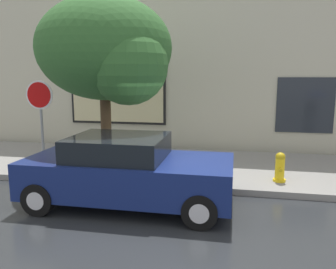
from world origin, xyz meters
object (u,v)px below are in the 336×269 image
(fire_hydrant, at_px, (280,167))
(street_tree, at_px, (108,52))
(parked_car, at_px, (127,171))
(stop_sign, at_px, (40,107))

(fire_hydrant, xyz_separation_m, street_tree, (-4.16, -0.21, 2.73))
(parked_car, xyz_separation_m, fire_hydrant, (3.24, 1.76, -0.22))
(fire_hydrant, bearing_deg, parked_car, -151.44)
(street_tree, bearing_deg, stop_sign, 177.90)
(parked_car, relative_size, stop_sign, 1.76)
(parked_car, distance_m, street_tree, 3.09)
(stop_sign, bearing_deg, fire_hydrant, 1.28)
(stop_sign, bearing_deg, parked_car, -29.42)
(fire_hydrant, relative_size, stop_sign, 0.30)
(street_tree, height_order, stop_sign, street_tree)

